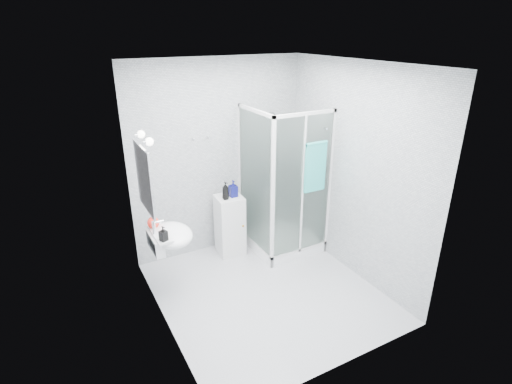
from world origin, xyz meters
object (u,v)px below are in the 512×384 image
hand_towel (315,166)px  soap_dispenser_black (163,234)px  shower_enclosure (281,221)px  soap_dispenser_orange (153,220)px  wall_basin (169,236)px  shampoo_bottle_a (226,191)px  storage_cabinet (230,225)px  shampoo_bottle_b (233,189)px

hand_towel → soap_dispenser_black: hand_towel is taller
shower_enclosure → soap_dispenser_orange: (-1.78, -0.16, 0.50)m
wall_basin → shampoo_bottle_a: (0.93, 0.54, 0.16)m
shampoo_bottle_a → soap_dispenser_black: 1.27m
storage_cabinet → soap_dispenser_black: (-1.11, -0.77, 0.52)m
hand_towel → shampoo_bottle_a: 1.20m
shampoo_bottle_a → shampoo_bottle_b: (0.13, 0.03, -0.01)m
shower_enclosure → hand_towel: 1.00m
shampoo_bottle_b → storage_cabinet: bearing=169.2°
shower_enclosure → soap_dispenser_black: size_ratio=12.39×
shower_enclosure → hand_towel: size_ratio=3.11×
soap_dispenser_black → shower_enclosure: bearing=16.0°
storage_cabinet → soap_dispenser_orange: soap_dispenser_orange is taller
shampoo_bottle_a → shampoo_bottle_b: bearing=15.3°
hand_towel → soap_dispenser_orange: size_ratio=3.75×
storage_cabinet → shampoo_bottle_a: bearing=-142.7°
storage_cabinet → shampoo_bottle_a: size_ratio=3.53×
shampoo_bottle_a → soap_dispenser_black: (-1.04, -0.73, -0.01)m
storage_cabinet → soap_dispenser_black: soap_dispenser_black is taller
shampoo_bottle_b → soap_dispenser_black: bearing=-146.8°
shampoo_bottle_b → soap_dispenser_black: size_ratio=1.39×
storage_cabinet → shampoo_bottle_a: (-0.07, -0.05, 0.54)m
soap_dispenser_black → storage_cabinet: bearing=34.8°
wall_basin → shampoo_bottle_b: size_ratio=2.49×
shampoo_bottle_a → soap_dispenser_orange: (-1.05, -0.39, -0.01)m
storage_cabinet → hand_towel: size_ratio=1.30×
storage_cabinet → soap_dispenser_orange: bearing=-154.7°
shower_enclosure → wall_basin: 1.72m
storage_cabinet → hand_towel: (0.88, -0.67, 0.91)m
shower_enclosure → wall_basin: bearing=-169.2°
hand_towel → shampoo_bottle_b: hand_towel is taller
wall_basin → hand_towel: 1.96m
shower_enclosure → shampoo_bottle_a: (-0.72, 0.22, 0.51)m
storage_cabinet → soap_dispenser_black: bearing=-140.9°
storage_cabinet → shampoo_bottle_b: bearing=-6.6°
storage_cabinet → shampoo_bottle_b: (0.06, -0.01, 0.53)m
shampoo_bottle_a → shampoo_bottle_b: size_ratio=1.06×
storage_cabinet → soap_dispenser_orange: (-1.12, -0.43, 0.53)m
hand_towel → shampoo_bottle_a: (-0.95, 0.62, -0.37)m
shower_enclosure → storage_cabinet: bearing=157.7°
storage_cabinet → soap_dispenser_orange: size_ratio=4.88×
shower_enclosure → shampoo_bottle_b: (-0.60, 0.26, 0.50)m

